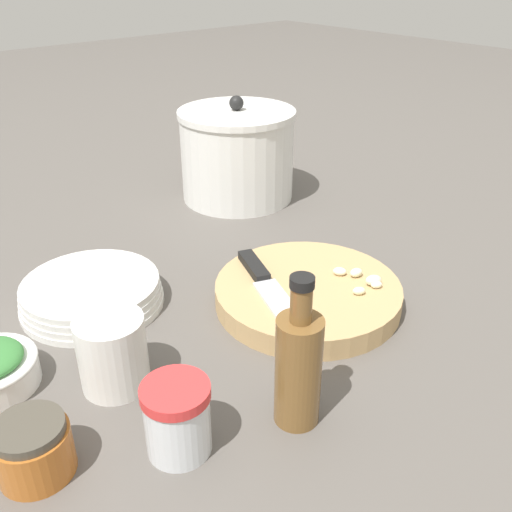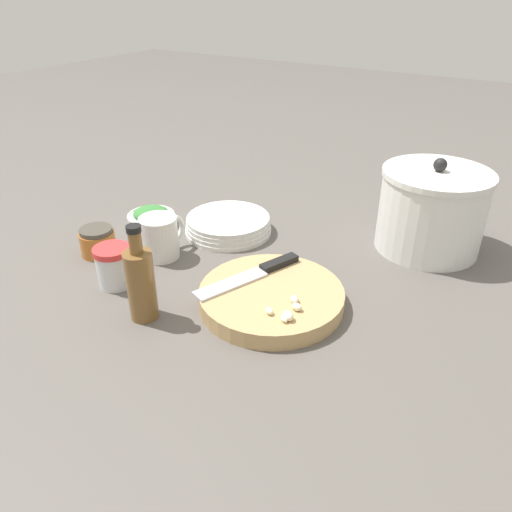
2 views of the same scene
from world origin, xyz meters
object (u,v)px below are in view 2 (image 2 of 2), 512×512
at_px(chef_knife, 255,273).
at_px(herb_bowl, 151,218).
at_px(honey_jar, 98,241).
at_px(spice_jar, 114,266).
at_px(oil_bottle, 141,282).
at_px(coffee_mug, 160,237).
at_px(plate_stack, 228,225).
at_px(garlic_cloves, 288,310).
at_px(cutting_board, 271,297).
at_px(stock_pot, 432,210).

xyz_separation_m(chef_knife, herb_bowl, (-0.35, 0.10, -0.01)).
relative_size(herb_bowl, honey_jar, 1.50).
bearing_deg(spice_jar, honey_jar, 150.68).
height_order(herb_bowl, oil_bottle, oil_bottle).
bearing_deg(coffee_mug, herb_bowl, 140.86).
xyz_separation_m(herb_bowl, plate_stack, (0.17, 0.08, -0.00)).
relative_size(honey_jar, oil_bottle, 0.42).
xyz_separation_m(garlic_cloves, spice_jar, (-0.36, -0.06, 0.00)).
height_order(chef_knife, oil_bottle, oil_bottle).
bearing_deg(cutting_board, herb_bowl, 163.13).
bearing_deg(stock_pot, chef_knife, -123.66).
bearing_deg(chef_knife, herb_bowl, 5.76).
bearing_deg(spice_jar, oil_bottle, -21.79).
distance_m(garlic_cloves, oil_bottle, 0.26).
relative_size(spice_jar, honey_jar, 1.08).
distance_m(chef_knife, oil_bottle, 0.22).
height_order(cutting_board, chef_knife, chef_knife).
bearing_deg(plate_stack, spice_jar, -100.80).
height_order(plate_stack, stock_pot, stock_pot).
xyz_separation_m(chef_knife, plate_stack, (-0.18, 0.17, -0.02)).
relative_size(cutting_board, garlic_cloves, 3.39).
relative_size(chef_knife, oil_bottle, 1.25).
distance_m(herb_bowl, oil_bottle, 0.36).
xyz_separation_m(chef_knife, garlic_cloves, (0.11, -0.07, 0.00)).
xyz_separation_m(coffee_mug, honey_jar, (-0.12, -0.07, -0.02)).
distance_m(garlic_cloves, plate_stack, 0.39).
distance_m(garlic_cloves, herb_bowl, 0.50).
bearing_deg(coffee_mug, chef_knife, -1.11).
xyz_separation_m(chef_knife, oil_bottle, (-0.12, -0.18, 0.04)).
height_order(chef_knife, honey_jar, honey_jar).
height_order(coffee_mug, oil_bottle, oil_bottle).
xyz_separation_m(spice_jar, plate_stack, (0.06, 0.30, -0.02)).
xyz_separation_m(chef_knife, honey_jar, (-0.37, -0.06, -0.01)).
bearing_deg(cutting_board, chef_knife, 152.69).
bearing_deg(herb_bowl, stock_pot, 23.22).
xyz_separation_m(cutting_board, spice_jar, (-0.30, -0.10, 0.03)).
distance_m(honey_jar, stock_pot, 0.73).
bearing_deg(coffee_mug, plate_stack, 71.21).
distance_m(chef_knife, garlic_cloves, 0.14).
xyz_separation_m(cutting_board, coffee_mug, (-0.29, 0.03, 0.03)).
distance_m(plate_stack, honey_jar, 0.30).
xyz_separation_m(spice_jar, oil_bottle, (0.12, -0.05, 0.03)).
bearing_deg(honey_jar, plate_stack, 52.54).
distance_m(cutting_board, plate_stack, 0.31).
bearing_deg(oil_bottle, herb_bowl, 130.35).
relative_size(chef_knife, honey_jar, 3.00).
distance_m(herb_bowl, honey_jar, 0.16).
bearing_deg(spice_jar, stock_pot, 45.24).
height_order(herb_bowl, spice_jar, spice_jar).
bearing_deg(chef_knife, plate_stack, -22.40).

